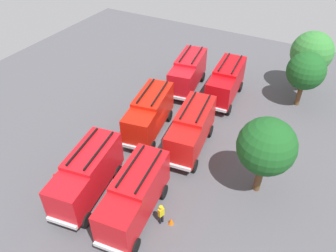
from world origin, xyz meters
TOP-DOWN VIEW (x-y plane):
  - ground_plane at (0.00, 0.00)m, footprint 54.08×54.08m
  - fire_truck_0 at (-8.79, -2.22)m, footprint 7.48×3.61m
  - fire_truck_1 at (-0.06, -2.00)m, footprint 7.51×3.72m
  - fire_truck_2 at (8.69, -2.12)m, footprint 7.49×3.64m
  - fire_truck_3 at (-8.82, 2.26)m, footprint 7.38×3.24m
  - fire_truck_4 at (0.21, 2.41)m, footprint 7.45×3.49m
  - fire_truck_5 at (8.71, 2.07)m, footprint 7.43×3.43m
  - firefighter_0 at (9.71, -4.41)m, footprint 0.48×0.39m
  - firefighter_1 at (8.45, 4.00)m, footprint 0.48×0.37m
  - tree_0 at (-14.75, 9.38)m, footprint 4.41×4.41m
  - tree_1 at (-11.43, 9.51)m, footprint 3.84×3.84m
  - tree_2 at (2.20, 9.07)m, footprint 4.26×4.26m
  - traffic_cone_0 at (8.22, 4.66)m, footprint 0.39×0.39m
  - traffic_cone_1 at (-7.23, -0.43)m, footprint 0.39×0.39m
  - traffic_cone_2 at (1.11, -4.13)m, footprint 0.50×0.50m

SIDE VIEW (x-z plane):
  - ground_plane at x=0.00m, z-range 0.00..0.00m
  - traffic_cone_0 at x=8.22m, z-range 0.00..0.56m
  - traffic_cone_1 at x=-7.23m, z-range 0.00..0.56m
  - traffic_cone_2 at x=1.11m, z-range 0.00..0.71m
  - firefighter_1 at x=8.45m, z-range 0.11..1.86m
  - firefighter_0 at x=9.71m, z-range 0.12..1.94m
  - fire_truck_0 at x=-8.79m, z-range 0.21..4.09m
  - fire_truck_1 at x=-0.06m, z-range 0.21..4.09m
  - fire_truck_2 at x=8.69m, z-range 0.21..4.09m
  - fire_truck_3 at x=-8.82m, z-range 0.21..4.09m
  - fire_truck_4 at x=0.21m, z-range 0.21..4.09m
  - fire_truck_5 at x=8.71m, z-range 0.21..4.09m
  - tree_1 at x=-11.43m, z-range 1.03..6.99m
  - tree_2 at x=2.20m, z-range 1.14..7.74m
  - tree_0 at x=-14.75m, z-range 1.18..8.01m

